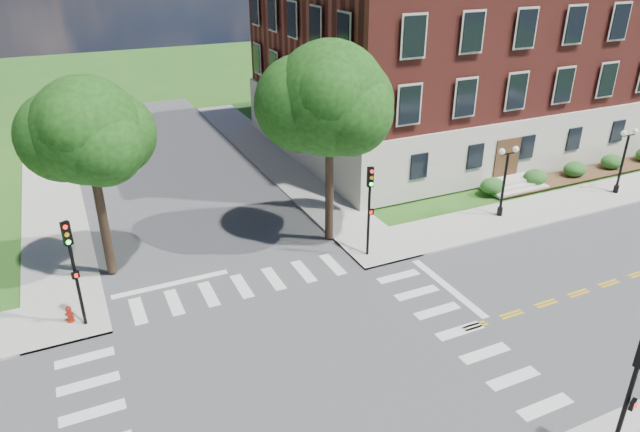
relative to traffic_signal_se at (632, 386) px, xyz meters
name	(u,v)px	position (x,y,z in m)	size (l,w,h in m)	color
ground	(302,381)	(-7.14, 7.48, -3.19)	(160.00, 160.00, 0.00)	#255417
road_ew	(302,381)	(-7.14, 7.48, -3.18)	(90.00, 12.00, 0.01)	#3D3D3F
road_ns	(302,381)	(-7.14, 7.48, -3.18)	(12.00, 90.00, 0.01)	#3D3D3F
sidewalk_ne	(417,177)	(8.23, 22.86, -3.13)	(34.00, 34.00, 0.12)	#9E9B93
crosswalk_east	(460,331)	(0.06, 7.48, -3.19)	(2.20, 10.20, 0.02)	silver
stop_bar_east	(448,287)	(1.66, 10.48, -3.19)	(0.40, 5.50, 0.00)	silver
main_building	(470,34)	(16.86, 29.48, 5.15)	(30.60, 22.40, 16.50)	#BDB6A7
shrub_row	(592,174)	(19.86, 18.28, -3.19)	(18.00, 2.00, 1.30)	#254E1A
tree_c	(87,131)	(-12.55, 18.50, 4.07)	(4.83, 4.83, 9.59)	#2F2517
tree_d	(330,99)	(-1.30, 17.28, 4.60)	(5.74, 5.74, 10.56)	#2F2517
traffic_signal_se	(632,386)	(0.00, 0.00, 0.00)	(0.38, 0.45, 4.80)	black
traffic_signal_ne	(370,200)	(-0.32, 14.71, 0.00)	(0.37, 0.44, 4.80)	black
traffic_signal_nw	(73,261)	(-14.10, 14.49, 0.00)	(0.38, 0.45, 4.80)	black
twin_lamp_west	(505,178)	(9.12, 15.54, -0.66)	(1.36, 0.36, 4.23)	black
twin_lamp_east	(624,157)	(18.31, 15.06, -0.66)	(1.36, 0.36, 4.23)	black
fire_hydrant	(70,314)	(-14.66, 14.96, -2.72)	(0.35, 0.35, 0.75)	#A21C0C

